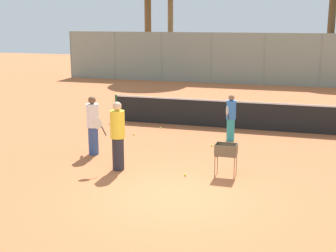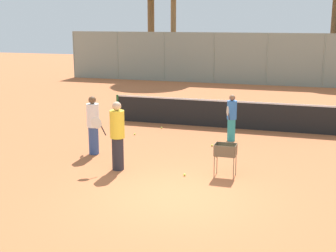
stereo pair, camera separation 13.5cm
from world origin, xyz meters
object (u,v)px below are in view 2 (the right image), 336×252
at_px(player_red_cap, 117,135).
at_px(ball_cart, 226,152).
at_px(player_yellow_shirt, 232,117).
at_px(parked_car, 246,70).
at_px(tennis_net, 231,114).
at_px(player_white_outfit, 93,125).

xyz_separation_m(player_red_cap, ball_cart, (2.94, 0.34, -0.33)).
distance_m(player_yellow_shirt, parked_car, 17.11).
xyz_separation_m(tennis_net, player_yellow_shirt, (0.35, -1.88, 0.26)).
height_order(player_white_outfit, player_red_cap, player_red_cap).
bearing_deg(player_red_cap, player_yellow_shirt, -134.64).
relative_size(player_red_cap, ball_cart, 2.17).
bearing_deg(player_white_outfit, tennis_net, -63.37).
distance_m(tennis_net, player_yellow_shirt, 1.93).
height_order(tennis_net, ball_cart, tennis_net).
relative_size(player_white_outfit, parked_car, 0.43).
distance_m(player_red_cap, player_yellow_shirt, 4.72).
xyz_separation_m(player_white_outfit, player_red_cap, (1.32, -1.21, 0.05)).
distance_m(tennis_net, ball_cart, 5.65).
distance_m(player_white_outfit, ball_cart, 4.36).
bearing_deg(player_white_outfit, player_yellow_shirt, -80.42).
bearing_deg(tennis_net, player_white_outfit, -125.85).
distance_m(tennis_net, player_red_cap, 6.29).
relative_size(player_white_outfit, player_red_cap, 0.95).
bearing_deg(tennis_net, ball_cart, -81.31).
bearing_deg(ball_cart, player_white_outfit, 168.55).
relative_size(ball_cart, parked_car, 0.21).
relative_size(player_red_cap, parked_car, 0.45).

